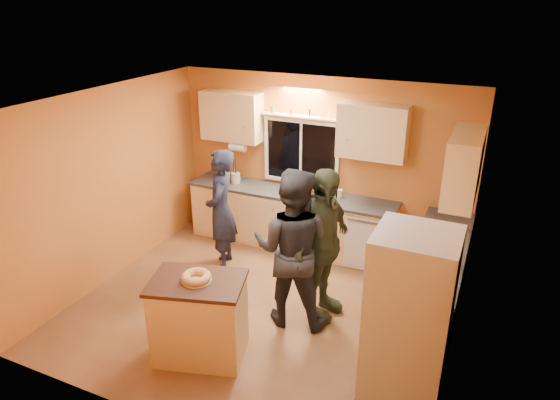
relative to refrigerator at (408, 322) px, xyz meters
The scene contains 14 objects.
ground 2.24m from the refrigerator, 157.06° to the left, with size 4.50×4.50×0.00m, color brown.
room_shell 2.26m from the refrigerator, 145.60° to the left, with size 4.54×4.04×2.61m.
back_counter 3.16m from the refrigerator, 126.89° to the left, with size 4.23×0.62×0.90m.
right_counter 1.38m from the refrigerator, 87.36° to the left, with size 0.62×1.84×0.90m.
refrigerator is the anchor object (origin of this frame).
island 2.17m from the refrigerator, behind, with size 1.12×0.90×0.94m.
bundt_pastry 2.13m from the refrigerator, behind, with size 0.31×0.31×0.09m, color tan.
person_left 3.25m from the refrigerator, 152.13° to the left, with size 0.64×0.42×1.75m, color black.
person_center 1.65m from the refrigerator, 153.07° to the left, with size 0.94×0.73×1.93m, color black.
person_right 1.56m from the refrigerator, 140.13° to the left, with size 1.11×0.46×1.89m, color #313622.
mixing_bowl 3.11m from the refrigerator, 125.45° to the left, with size 0.39×0.39×0.10m, color black.
utensil_crock 4.04m from the refrigerator, 141.90° to the left, with size 0.14×0.14×0.17m, color beige.
potted_plant 1.32m from the refrigerator, 83.93° to the left, with size 0.25×0.22×0.28m, color gray.
red_box 1.27m from the refrigerator, 86.48° to the left, with size 0.16×0.12×0.07m, color #A3192D.
Camera 1 is at (2.37, -4.72, 3.69)m, focal length 32.00 mm.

